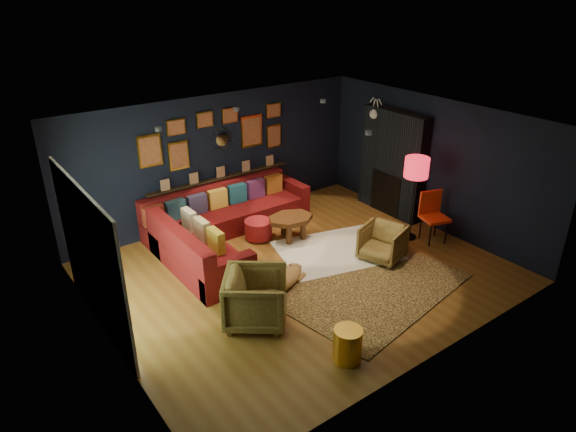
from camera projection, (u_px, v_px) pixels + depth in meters
floor at (301, 273)px, 8.84m from camera, size 6.50×6.50×0.00m
room_walls at (302, 187)px, 8.16m from camera, size 6.50×6.50×6.50m
sectional at (217, 228)px, 9.69m from camera, size 3.41×2.69×0.86m
ledge at (221, 178)px, 10.40m from camera, size 3.20×0.12×0.04m
gallery_wall at (217, 135)px, 10.04m from camera, size 3.15×0.04×1.02m
sunburst_mirror at (222, 139)px, 10.15m from camera, size 0.47×0.16×0.47m
fireplace at (392, 166)px, 10.72m from camera, size 0.31×1.60×2.20m
deer_head at (380, 113)px, 10.67m from camera, size 0.50×0.28×0.45m
sliding_door at (91, 258)px, 7.09m from camera, size 0.06×2.80×2.20m
ceiling_spots at (272, 117)px, 8.33m from camera, size 3.30×2.50×0.06m
shag_rug at (337, 251)px, 9.51m from camera, size 2.43×2.02×0.03m
leopard_rug at (369, 286)px, 8.45m from camera, size 3.34×2.63×0.02m
coffee_table at (291, 221)px, 9.79m from camera, size 1.00×0.81×0.45m
pouf at (258, 229)px, 9.91m from camera, size 0.53×0.53×0.35m
armchair_left at (256, 296)px, 7.40m from camera, size 1.18×1.19×0.89m
armchair_right at (383, 241)px, 9.12m from camera, size 0.85×0.88×0.72m
gold_stool at (347, 345)px, 6.74m from camera, size 0.39×0.39×0.48m
orange_chair at (433, 212)px, 9.72m from camera, size 0.58×0.58×0.97m
floor_lamp at (416, 171)px, 9.43m from camera, size 0.45×0.45×1.64m
dog at (285, 276)px, 8.35m from camera, size 1.26×0.97×0.36m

